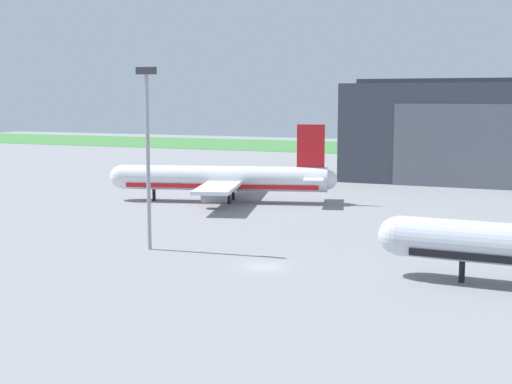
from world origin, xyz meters
name	(u,v)px	position (x,y,z in m)	size (l,w,h in m)	color
ground_plane	(263,267)	(0.00, 0.00, 0.00)	(440.00, 440.00, 0.00)	gray
grass_field_strip	(458,150)	(0.00, 171.53, 0.04)	(440.00, 56.00, 0.08)	#428140
airliner_far_right	(222,179)	(-23.03, 39.43, 3.78)	(36.83, 31.04, 12.88)	silver
apron_light_mast	(148,145)	(-15.15, 2.91, 11.94)	(2.40, 0.50, 20.56)	#99999E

